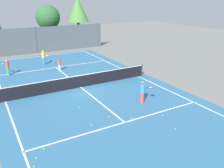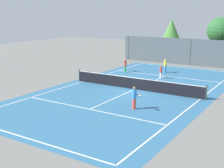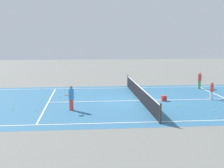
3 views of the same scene
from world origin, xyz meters
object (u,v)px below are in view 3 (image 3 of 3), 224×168
(tennis_ball_1, at_px, (63,100))
(tennis_ball_4, at_px, (12,109))
(tennis_ball_10, at_px, (215,111))
(tennis_ball_12, at_px, (40,89))
(tennis_ball_6, at_px, (46,90))
(ball_crate, at_px, (164,98))
(tennis_ball_0, at_px, (91,97))
(tennis_ball_8, at_px, (177,106))
(player_1, at_px, (212,90))
(player_3, at_px, (200,80))
(player_2, at_px, (71,98))
(tennis_ball_7, at_px, (51,90))
(tennis_ball_11, at_px, (159,119))
(tennis_ball_9, at_px, (37,110))
(tennis_ball_3, at_px, (50,104))
(tennis_ball_2, at_px, (59,97))
(tennis_ball_5, at_px, (218,118))

(tennis_ball_1, relative_size, tennis_ball_4, 1.00)
(tennis_ball_10, relative_size, tennis_ball_12, 1.00)
(tennis_ball_6, bearing_deg, ball_crate, 59.06)
(tennis_ball_10, bearing_deg, tennis_ball_0, -124.64)
(tennis_ball_8, xyz_separation_m, tennis_ball_12, (-7.40, -9.75, 0.00))
(player_1, height_order, tennis_ball_10, player_1)
(player_3, relative_size, tennis_ball_0, 22.18)
(tennis_ball_0, bearing_deg, player_2, -18.78)
(tennis_ball_4, relative_size, tennis_ball_12, 1.00)
(tennis_ball_7, distance_m, tennis_ball_11, 11.88)
(player_2, xyz_separation_m, tennis_ball_8, (-0.35, 6.80, -0.76))
(tennis_ball_4, distance_m, tennis_ball_12, 7.27)
(player_3, distance_m, tennis_ball_7, 12.81)
(tennis_ball_6, bearing_deg, tennis_ball_9, 2.45)
(player_3, bearing_deg, ball_crate, -43.04)
(player_1, height_order, tennis_ball_3, player_1)
(tennis_ball_9, bearing_deg, tennis_ball_10, 83.74)
(ball_crate, distance_m, tennis_ball_11, 5.12)
(tennis_ball_1, xyz_separation_m, tennis_ball_3, (1.06, -0.81, 0.00))
(tennis_ball_7, bearing_deg, tennis_ball_11, 35.03)
(player_2, bearing_deg, tennis_ball_3, -141.03)
(ball_crate, distance_m, tennis_ball_10, 4.04)
(tennis_ball_1, xyz_separation_m, tennis_ball_4, (2.41, -2.97, 0.00))
(player_2, distance_m, tennis_ball_6, 7.95)
(tennis_ball_7, xyz_separation_m, tennis_ball_10, (8.20, 10.65, 0.00))
(ball_crate, distance_m, tennis_ball_3, 7.94)
(tennis_ball_8, height_order, tennis_ball_12, same)
(player_2, distance_m, tennis_ball_2, 4.42)
(tennis_ball_3, bearing_deg, tennis_ball_2, 168.92)
(tennis_ball_4, relative_size, tennis_ball_10, 1.00)
(player_3, height_order, tennis_ball_5, player_3)
(tennis_ball_12, bearing_deg, ball_crate, 59.49)
(tennis_ball_6, bearing_deg, tennis_ball_2, 22.79)
(tennis_ball_3, height_order, tennis_ball_6, same)
(player_1, relative_size, player_3, 0.85)
(tennis_ball_0, height_order, tennis_ball_8, same)
(player_3, height_order, ball_crate, player_3)
(tennis_ball_12, bearing_deg, tennis_ball_0, 48.61)
(tennis_ball_12, bearing_deg, player_2, 20.88)
(tennis_ball_9, bearing_deg, player_1, 101.12)
(ball_crate, xyz_separation_m, tennis_ball_8, (1.88, 0.38, -0.15))
(tennis_ball_3, bearing_deg, tennis_ball_4, -57.84)
(tennis_ball_5, bearing_deg, tennis_ball_8, -154.82)
(player_3, xyz_separation_m, tennis_ball_2, (2.71, -11.86, -0.73))
(tennis_ball_5, relative_size, tennis_ball_8, 1.00)
(player_3, distance_m, tennis_ball_0, 9.95)
(tennis_ball_10, bearing_deg, tennis_ball_2, -118.76)
(player_2, relative_size, tennis_ball_1, 23.22)
(tennis_ball_5, height_order, tennis_ball_12, same)
(tennis_ball_3, xyz_separation_m, tennis_ball_7, (-5.22, -0.46, 0.00))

